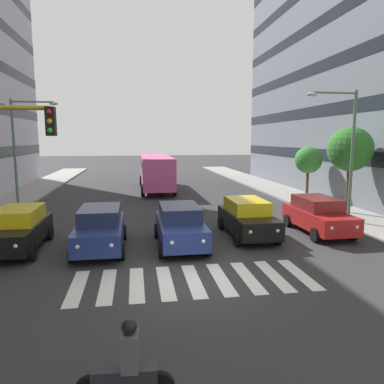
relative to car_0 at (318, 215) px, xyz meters
The scene contains 14 objects.
ground_plane 8.51m from the car_0, 35.68° to the left, with size 180.00×180.00×0.00m, color #2D2D30.
building_left_block_0 21.09m from the car_0, 127.19° to the right, with size 10.08×25.87×26.35m.
crosswalk_markings 8.51m from the car_0, 35.68° to the left, with size 7.65×2.80×0.01m.
car_0 is the anchor object (origin of this frame).
car_1 3.55m from the car_0, ahead, with size 2.02×4.44×1.72m.
car_2 6.90m from the car_0, ahead, with size 2.02×4.44×1.72m.
car_3 10.16m from the car_0, ahead, with size 2.02×4.44×1.72m.
car_4 13.41m from the car_0, ahead, with size 2.02×4.44×1.72m.
bus_behind_traffic 17.57m from the car_0, 67.12° to the right, with size 2.78×10.50×3.00m.
motorcycle_with_rider 13.51m from the car_0, 48.96° to the left, with size 1.70×0.38×1.57m.
street_lamp_left 4.29m from the car_0, 144.80° to the right, with size 2.73×0.28×6.79m.
street_lamp_right 18.55m from the car_0, 29.81° to the right, with size 2.95×0.28×6.84m.
street_tree_1 6.10m from the car_0, 136.03° to the right, with size 2.59×2.59×5.06m.
street_tree_2 9.89m from the car_0, 113.58° to the right, with size 1.96×1.96×3.81m.
Camera 1 is at (1.78, 10.88, 4.49)m, focal length 33.76 mm.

